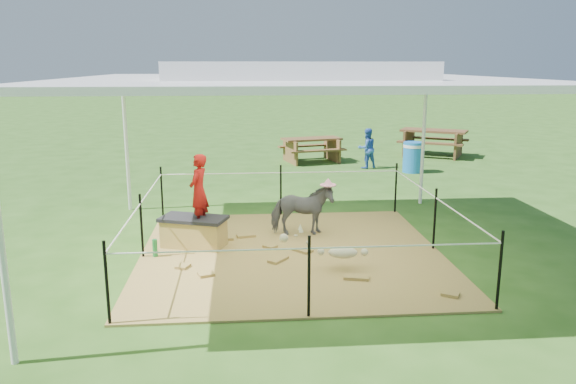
{
  "coord_description": "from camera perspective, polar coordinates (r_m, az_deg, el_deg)",
  "views": [
    {
      "loc": [
        -0.74,
        -8.21,
        2.88
      ],
      "look_at": [
        0.0,
        0.6,
        0.85
      ],
      "focal_mm": 35.0,
      "sensor_mm": 36.0,
      "label": 1
    }
  ],
  "objects": [
    {
      "name": "ground",
      "position": [
        8.73,
        0.33,
        -6.33
      ],
      "size": [
        90.0,
        90.0,
        0.0
      ],
      "primitive_type": "plane",
      "color": "#2D5919",
      "rests_on": "ground"
    },
    {
      "name": "picnic_table_far",
      "position": [
        18.51,
        14.53,
        4.86
      ],
      "size": [
        2.46,
        2.25,
        0.84
      ],
      "primitive_type": "cube",
      "rotation": [
        0.0,
        0.0,
        -0.52
      ],
      "color": "#53361C",
      "rests_on": "ground"
    },
    {
      "name": "rope_fence",
      "position": [
        8.54,
        0.34,
        -2.25
      ],
      "size": [
        4.54,
        4.54,
        1.0
      ],
      "color": "black",
      "rests_on": "ground"
    },
    {
      "name": "picnic_table_near",
      "position": [
        16.83,
        2.41,
        4.29
      ],
      "size": [
        1.98,
        1.63,
        0.72
      ],
      "primitive_type": "cube",
      "rotation": [
        0.0,
        0.0,
        0.24
      ],
      "color": "#53371C",
      "rests_on": "ground"
    },
    {
      "name": "trash_barrel",
      "position": [
        15.54,
        12.56,
        3.47
      ],
      "size": [
        0.67,
        0.67,
        0.82
      ],
      "primitive_type": "cylinder",
      "rotation": [
        0.0,
        0.0,
        0.33
      ],
      "color": "blue",
      "rests_on": "ground"
    },
    {
      "name": "green_bottle",
      "position": [
        8.73,
        -13.36,
        -5.55
      ],
      "size": [
        0.1,
        0.1,
        0.27
      ],
      "primitive_type": "cylinder",
      "rotation": [
        0.0,
        0.0,
        -0.33
      ],
      "color": "#1C8034",
      "rests_on": "hay_patch"
    },
    {
      "name": "dark_cloth",
      "position": [
        9.0,
        -9.59,
        -2.68
      ],
      "size": [
        1.15,
        0.84,
        0.05
      ],
      "primitive_type": "cube",
      "rotation": [
        0.0,
        0.0,
        -0.33
      ],
      "color": "black",
      "rests_on": "straw_bale"
    },
    {
      "name": "straw_bale",
      "position": [
        9.07,
        -9.53,
        -4.14
      ],
      "size": [
        1.07,
        0.77,
        0.43
      ],
      "primitive_type": "cube",
      "rotation": [
        0.0,
        0.0,
        -0.33
      ],
      "color": "olive",
      "rests_on": "hay_patch"
    },
    {
      "name": "canopy_tent",
      "position": [
        8.24,
        0.36,
        11.63
      ],
      "size": [
        6.3,
        6.3,
        2.9
      ],
      "color": "silver",
      "rests_on": "ground"
    },
    {
      "name": "pony",
      "position": [
        9.46,
        1.43,
        -1.85
      ],
      "size": [
        1.04,
        0.48,
        0.87
      ],
      "primitive_type": "imported",
      "rotation": [
        0.0,
        0.0,
        1.56
      ],
      "color": "#505055",
      "rests_on": "hay_patch"
    },
    {
      "name": "distant_person",
      "position": [
        15.9,
        8.02,
        4.41
      ],
      "size": [
        0.65,
        0.57,
        1.12
      ],
      "primitive_type": "imported",
      "rotation": [
        0.0,
        0.0,
        3.45
      ],
      "color": "blue",
      "rests_on": "ground"
    },
    {
      "name": "pink_hat",
      "position": [
        9.35,
        1.44,
        1.1
      ],
      "size": [
        0.27,
        0.27,
        0.13
      ],
      "primitive_type": "cylinder",
      "color": "pink",
      "rests_on": "pony"
    },
    {
      "name": "foal",
      "position": [
        7.98,
        5.6,
        -5.92
      ],
      "size": [
        1.06,
        0.67,
        0.56
      ],
      "primitive_type": null,
      "rotation": [
        0.0,
        0.0,
        -0.11
      ],
      "color": "beige",
      "rests_on": "hay_patch"
    },
    {
      "name": "hay_patch",
      "position": [
        8.72,
        0.33,
        -6.23
      ],
      "size": [
        4.6,
        4.6,
        0.03
      ],
      "primitive_type": "cube",
      "color": "brown",
      "rests_on": "ground"
    },
    {
      "name": "woman",
      "position": [
        8.87,
        -9.08,
        0.76
      ],
      "size": [
        0.4,
        0.49,
        1.16
      ],
      "primitive_type": "imported",
      "rotation": [
        0.0,
        0.0,
        -1.9
      ],
      "color": "#A81310",
      "rests_on": "straw_bale"
    }
  ]
}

